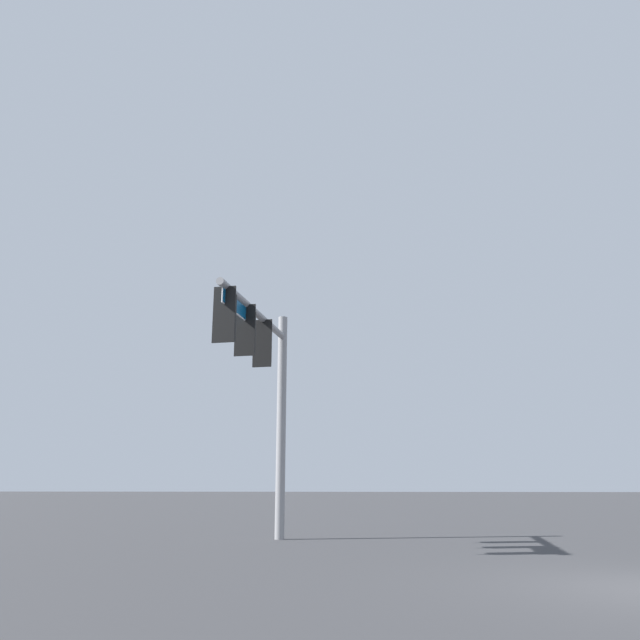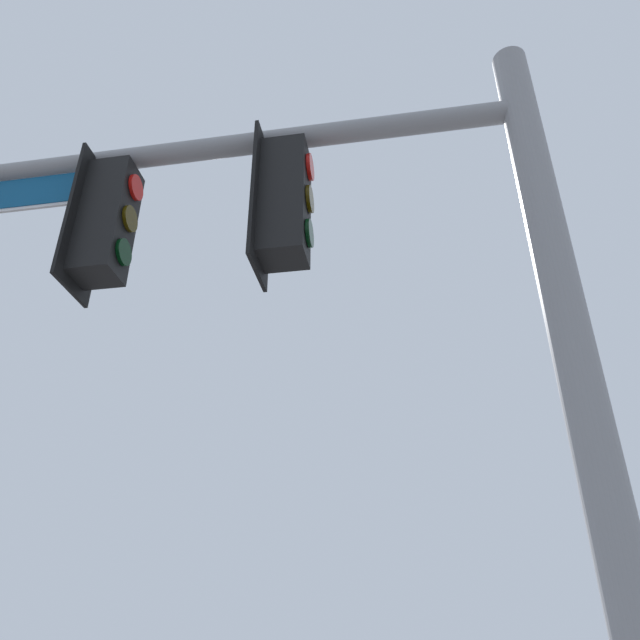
# 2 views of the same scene
# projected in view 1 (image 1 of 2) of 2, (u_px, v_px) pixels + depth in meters

# --- Properties ---
(signal_pole_near) EXTENTS (5.50, 0.78, 6.41)m
(signal_pole_near) POSITION_uv_depth(u_px,v_px,m) (263.00, 369.00, 16.69)
(signal_pole_near) COLOR gray
(signal_pole_near) RESTS_ON ground_plane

